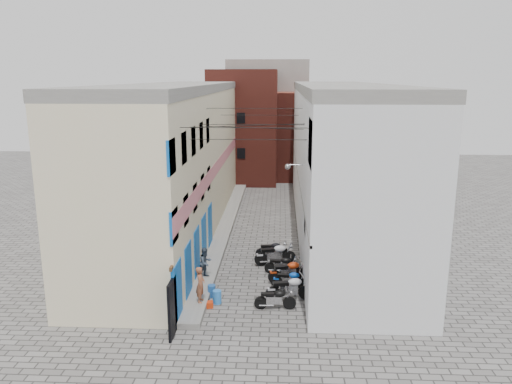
% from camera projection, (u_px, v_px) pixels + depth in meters
% --- Properties ---
extents(ground, '(90.00, 90.00, 0.00)m').
position_uv_depth(ground, '(242.00, 331.00, 18.89)').
color(ground, '#5E5B58').
rests_on(ground, ground).
extents(plinth, '(0.90, 26.00, 0.25)m').
position_uv_depth(plinth, '(226.00, 227.00, 31.61)').
color(plinth, slate).
rests_on(plinth, ground).
extents(building_left, '(5.10, 27.00, 9.00)m').
position_uv_depth(building_left, '(177.00, 158.00, 30.71)').
color(building_left, beige).
rests_on(building_left, ground).
extents(building_right, '(5.94, 26.00, 9.00)m').
position_uv_depth(building_right, '(340.00, 159.00, 30.26)').
color(building_right, silver).
rests_on(building_right, ground).
extents(building_far_brick_left, '(6.00, 6.00, 10.00)m').
position_uv_depth(building_far_brick_left, '(244.00, 126.00, 45.09)').
color(building_far_brick_left, maroon).
rests_on(building_far_brick_left, ground).
extents(building_far_brick_right, '(5.00, 6.00, 8.00)m').
position_uv_depth(building_far_brick_right, '(298.00, 135.00, 47.02)').
color(building_far_brick_right, maroon).
rests_on(building_far_brick_right, ground).
extents(building_far_concrete, '(8.00, 5.00, 11.00)m').
position_uv_depth(building_far_concrete, '(268.00, 116.00, 50.72)').
color(building_far_concrete, slate).
rests_on(building_far_concrete, ground).
extents(far_shopfront, '(2.00, 0.30, 2.40)m').
position_uv_depth(far_shopfront, '(265.00, 174.00, 43.13)').
color(far_shopfront, black).
rests_on(far_shopfront, ground).
extents(overhead_wires, '(5.80, 13.02, 1.32)m').
position_uv_depth(overhead_wires, '(253.00, 124.00, 24.71)').
color(overhead_wires, black).
rests_on(overhead_wires, ground).
extents(motorcycle_a, '(1.75, 0.60, 1.01)m').
position_uv_depth(motorcycle_a, '(275.00, 298.00, 20.59)').
color(motorcycle_a, black).
rests_on(motorcycle_a, ground).
extents(motorcycle_b, '(2.21, 1.08, 1.23)m').
position_uv_depth(motorcycle_b, '(290.00, 287.00, 21.37)').
color(motorcycle_b, '#B7B7BC').
rests_on(motorcycle_b, ground).
extents(motorcycle_c, '(1.72, 0.69, 0.97)m').
position_uv_depth(motorcycle_c, '(290.00, 279.00, 22.58)').
color(motorcycle_c, '#0C48B7').
rests_on(motorcycle_c, ground).
extents(motorcycle_d, '(2.12, 1.18, 1.17)m').
position_uv_depth(motorcycle_d, '(289.00, 270.00, 23.33)').
color(motorcycle_d, red).
rests_on(motorcycle_d, ground).
extents(motorcycle_e, '(1.72, 0.59, 0.99)m').
position_uv_depth(motorcycle_e, '(282.00, 264.00, 24.34)').
color(motorcycle_e, black).
rests_on(motorcycle_e, ground).
extents(motorcycle_f, '(2.27, 1.17, 1.26)m').
position_uv_depth(motorcycle_f, '(275.00, 253.00, 25.44)').
color(motorcycle_f, '#BABBC0').
rests_on(motorcycle_f, ground).
extents(motorcycle_g, '(1.84, 0.82, 1.03)m').
position_uv_depth(motorcycle_g, '(272.00, 249.00, 26.40)').
color(motorcycle_g, black).
rests_on(motorcycle_g, ground).
extents(person_a, '(0.40, 0.58, 1.53)m').
position_uv_depth(person_a, '(200.00, 284.00, 20.66)').
color(person_a, '#995537').
rests_on(person_a, plinth).
extents(person_b, '(0.85, 0.89, 1.44)m').
position_uv_depth(person_b, '(205.00, 263.00, 23.21)').
color(person_b, '#384555').
rests_on(person_b, plinth).
extents(water_jug_near, '(0.47, 0.47, 0.57)m').
position_uv_depth(water_jug_near, '(217.00, 297.00, 21.18)').
color(water_jug_near, '#2B7CD9').
rests_on(water_jug_near, ground).
extents(water_jug_far, '(0.39, 0.39, 0.54)m').
position_uv_depth(water_jug_far, '(212.00, 291.00, 21.81)').
color(water_jug_far, '#2055A2').
rests_on(water_jug_far, ground).
extents(red_crate, '(0.45, 0.37, 0.25)m').
position_uv_depth(red_crate, '(208.00, 305.00, 20.82)').
color(red_crate, red).
rests_on(red_crate, ground).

